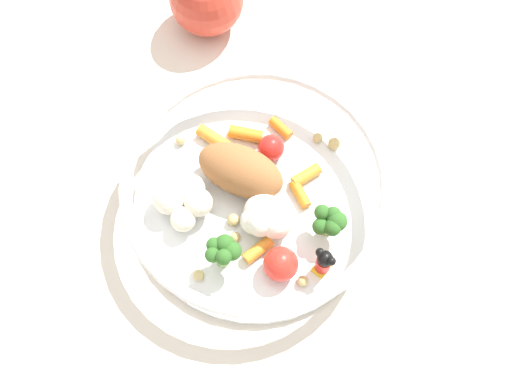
# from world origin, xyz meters

# --- Properties ---
(ground_plane) EXTENTS (2.40, 2.40, 0.00)m
(ground_plane) POSITION_xyz_m (0.00, 0.00, 0.00)
(ground_plane) COLOR silver
(food_container) EXTENTS (0.24, 0.24, 0.06)m
(food_container) POSITION_xyz_m (-0.01, -0.01, 0.03)
(food_container) COLOR white
(food_container) RESTS_ON ground_plane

